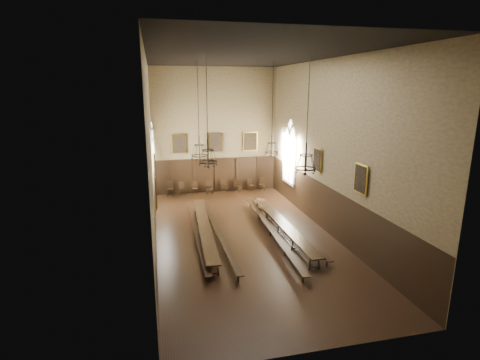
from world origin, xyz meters
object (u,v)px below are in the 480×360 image
object	(u,v)px
chair_5	(236,188)
chandelier_back_right	(272,146)
bench_right_inner	(270,231)
chair_1	(182,191)
chair_6	(251,187)
chandelier_back_left	(199,150)
chair_3	(209,190)
chair_4	(224,188)
chair_7	(262,187)
chandelier_front_right	(306,161)
chandelier_front_left	(208,154)
bench_right_outer	(290,227)
chair_2	(195,190)
bench_left_outer	(197,237)
table_right	(282,228)
chair_0	(170,192)
bench_left_inner	(217,232)
table_left	(205,232)

from	to	relation	value
chair_5	chandelier_back_right	world-z (taller)	chandelier_back_right
bench_right_inner	chair_1	distance (m)	9.69
chair_6	chandelier_back_left	distance (m)	8.18
chair_3	chair_4	size ratio (longest dim) A/B	1.04
chair_3	chair_5	bearing A→B (deg)	0.04
chair_6	chair_7	size ratio (longest dim) A/B	0.97
chandelier_back_left	chandelier_front_right	distance (m)	6.95
chair_5	chandelier_front_left	world-z (taller)	chandelier_front_left
bench_right_outer	chair_2	xyz separation A→B (m)	(-4.20, 8.52, 0.01)
chair_3	chair_5	world-z (taller)	chair_3
chair_7	chandelier_front_left	size ratio (longest dim) A/B	0.20
chair_2	chair_7	bearing A→B (deg)	6.40
bench_left_outer	chair_5	bearing A→B (deg)	65.54
table_right	chair_3	world-z (taller)	chair_3
chair_0	chandelier_back_right	world-z (taller)	chandelier_back_right
chair_1	chair_6	distance (m)	5.12
chair_0	chair_1	world-z (taller)	chair_0
chair_5	chandelier_back_left	xyz separation A→B (m)	(-3.36, -5.63, 3.90)
bench_left_outer	chair_7	bearing A→B (deg)	55.50
chair_1	chandelier_front_right	xyz separation A→B (m)	(4.63, -11.39, 4.15)
chandelier_front_right	chandelier_back_left	bearing A→B (deg)	124.85
chandelier_front_right	bench_right_outer	bearing A→B (deg)	80.07
chair_2	chair_7	distance (m)	5.06
bench_left_outer	chair_1	xyz separation A→B (m)	(-0.08, 8.71, 0.03)
chandelier_back_right	bench_left_inner	bearing A→B (deg)	-144.20
bench_right_outer	chair_6	bearing A→B (deg)	90.09
table_right	chair_1	bearing A→B (deg)	117.37
bench_right_outer	chandelier_back_right	size ratio (longest dim) A/B	1.73
chair_5	chair_1	bearing A→B (deg)	-169.13
chair_2	chair_1	bearing A→B (deg)	-172.83
table_right	bench_right_inner	xyz separation A→B (m)	(-0.66, -0.07, -0.05)
bench_left_inner	chair_2	size ratio (longest dim) A/B	11.48
chair_0	chair_5	xyz separation A→B (m)	(4.86, -0.00, -0.03)
bench_left_outer	chair_5	size ratio (longest dim) A/B	9.75
chair_4	chair_5	xyz separation A→B (m)	(0.96, -0.03, -0.01)
chair_2	chair_5	size ratio (longest dim) A/B	0.97
chair_4	chair_2	bearing A→B (deg)	-172.98
bench_right_outer	chair_7	distance (m)	8.47
table_left	chair_6	distance (m)	9.53
bench_right_inner	chair_3	size ratio (longest dim) A/B	10.63
chandelier_front_right	bench_left_outer	bearing A→B (deg)	149.54
table_right	chandelier_front_left	distance (m)	6.53
chair_4	chair_0	bearing A→B (deg)	-172.11
bench_right_inner	table_right	bearing A→B (deg)	6.26
bench_right_outer	chandelier_back_right	bearing A→B (deg)	94.91
bench_right_outer	chandelier_back_right	xyz separation A→B (m)	(-0.24, 2.82, 4.00)
chandelier_front_left	bench_right_outer	bearing A→B (deg)	27.87
chair_5	table_right	bearing A→B (deg)	-74.88
chair_7	chandelier_front_left	bearing A→B (deg)	-100.54
chair_5	table_left	bearing A→B (deg)	-101.27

